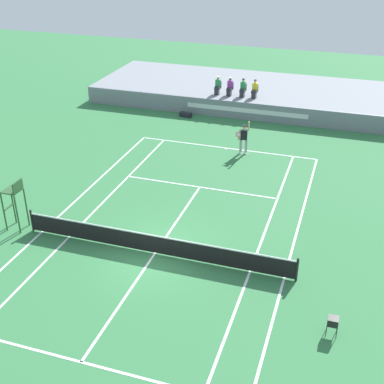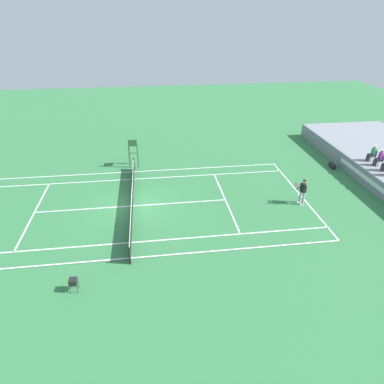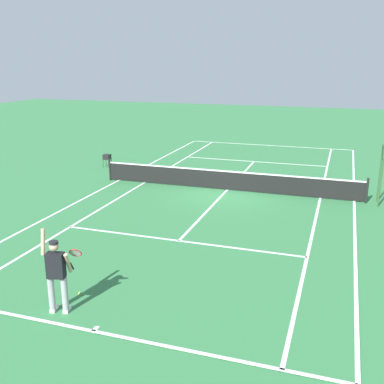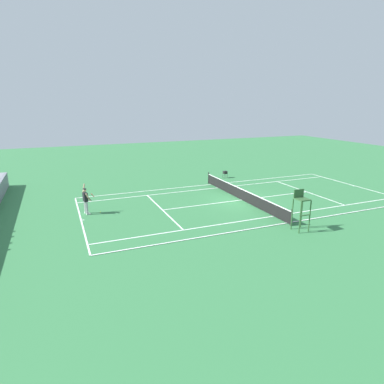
% 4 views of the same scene
% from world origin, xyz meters
% --- Properties ---
extents(ground_plane, '(80.00, 80.00, 0.00)m').
position_xyz_m(ground_plane, '(0.00, 0.00, 0.00)').
color(ground_plane, '#337542').
extents(court, '(11.08, 23.88, 0.03)m').
position_xyz_m(court, '(0.00, 0.00, 0.01)').
color(court, '#337542').
rests_on(court, ground).
extents(net, '(11.98, 0.10, 1.07)m').
position_xyz_m(net, '(0.00, 0.00, 0.52)').
color(net, black).
rests_on(net, ground).
extents(barrier_wall, '(24.50, 0.25, 1.25)m').
position_xyz_m(barrier_wall, '(0.00, 17.32, 0.62)').
color(barrier_wall, gray).
rests_on(barrier_wall, ground).
extents(spectator_seated_0, '(0.44, 0.60, 1.26)m').
position_xyz_m(spectator_seated_0, '(-2.45, 18.53, 1.86)').
color(spectator_seated_0, '#474C56').
rests_on(spectator_seated_0, bleacher_platform).
extents(spectator_seated_1, '(0.44, 0.60, 1.26)m').
position_xyz_m(spectator_seated_1, '(-1.56, 18.53, 1.86)').
color(spectator_seated_1, '#474C56').
rests_on(spectator_seated_1, bleacher_platform).
extents(tennis_player, '(0.74, 0.75, 2.08)m').
position_xyz_m(tennis_player, '(1.15, 11.41, 0.99)').
color(tennis_player, '#9E9EA3').
rests_on(tennis_player, ground).
extents(tennis_ball, '(0.07, 0.07, 0.07)m').
position_xyz_m(tennis_ball, '(1.18, 10.52, 0.03)').
color(tennis_ball, '#D1E533').
rests_on(tennis_ball, ground).
extents(umpire_chair, '(0.77, 0.77, 2.44)m').
position_xyz_m(umpire_chair, '(-6.67, 0.00, 1.56)').
color(umpire_chair, '#2D562D').
rests_on(umpire_chair, ground).
extents(equipment_bag, '(0.94, 0.45, 0.32)m').
position_xyz_m(equipment_bag, '(-4.20, 16.49, 0.16)').
color(equipment_bag, black).
rests_on(equipment_bag, ground).
extents(ball_hopper, '(0.36, 0.36, 0.70)m').
position_xyz_m(ball_hopper, '(7.51, -2.58, 0.57)').
color(ball_hopper, black).
rests_on(ball_hopper, ground).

